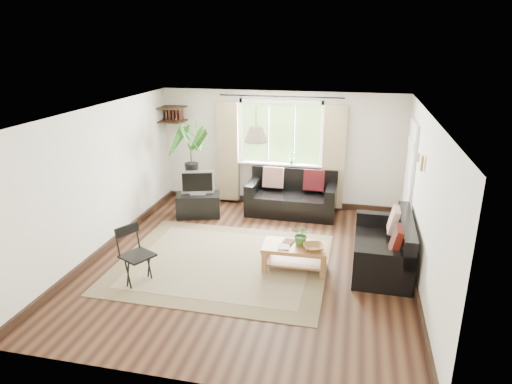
% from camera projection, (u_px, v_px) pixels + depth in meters
% --- Properties ---
extents(floor, '(5.50, 5.50, 0.00)m').
position_uv_depth(floor, '(251.00, 262.00, 7.30)').
color(floor, black).
rests_on(floor, ground).
extents(ceiling, '(5.50, 5.50, 0.00)m').
position_uv_depth(ceiling, '(250.00, 112.00, 6.53)').
color(ceiling, white).
rests_on(ceiling, floor).
extents(wall_back, '(5.00, 0.02, 2.40)m').
position_uv_depth(wall_back, '(281.00, 150.00, 9.45)').
color(wall_back, silver).
rests_on(wall_back, floor).
extents(wall_front, '(5.00, 0.02, 2.40)m').
position_uv_depth(wall_front, '(185.00, 280.00, 4.37)').
color(wall_front, silver).
rests_on(wall_front, floor).
extents(wall_left, '(0.02, 5.50, 2.40)m').
position_uv_depth(wall_left, '(101.00, 180.00, 7.43)').
color(wall_left, silver).
rests_on(wall_left, floor).
extents(wall_right, '(0.02, 5.50, 2.40)m').
position_uv_depth(wall_right, '(423.00, 203.00, 6.40)').
color(wall_right, silver).
rests_on(wall_right, floor).
extents(rug, '(3.29, 2.83, 0.02)m').
position_uv_depth(rug, '(223.00, 262.00, 7.27)').
color(rug, '#BCB492').
rests_on(rug, floor).
extents(window, '(2.50, 0.16, 2.16)m').
position_uv_depth(window, '(281.00, 133.00, 9.30)').
color(window, white).
rests_on(window, wall_back).
extents(door, '(0.06, 0.96, 2.06)m').
position_uv_depth(door, '(408.00, 181.00, 8.04)').
color(door, silver).
rests_on(door, wall_right).
extents(corner_shelf, '(0.50, 0.50, 0.34)m').
position_uv_depth(corner_shelf, '(172.00, 114.00, 9.46)').
color(corner_shelf, black).
rests_on(corner_shelf, wall_back).
extents(pendant_lamp, '(0.36, 0.36, 0.54)m').
position_uv_depth(pendant_lamp, '(256.00, 131.00, 7.01)').
color(pendant_lamp, beige).
rests_on(pendant_lamp, ceiling).
extents(wall_sconce, '(0.12, 0.12, 0.28)m').
position_uv_depth(wall_sconce, '(420.00, 161.00, 6.52)').
color(wall_sconce, beige).
rests_on(wall_sconce, wall_right).
extents(sofa_back, '(1.79, 0.91, 0.83)m').
position_uv_depth(sofa_back, '(292.00, 194.00, 9.18)').
color(sofa_back, black).
rests_on(sofa_back, floor).
extents(sofa_right, '(1.68, 0.86, 0.79)m').
position_uv_depth(sofa_right, '(382.00, 244.00, 7.02)').
color(sofa_right, black).
rests_on(sofa_right, floor).
extents(coffee_table, '(0.99, 0.55, 0.40)m').
position_uv_depth(coffee_table, '(295.00, 257.00, 7.02)').
color(coffee_table, brown).
rests_on(coffee_table, floor).
extents(table_plant, '(0.37, 0.35, 0.34)m').
position_uv_depth(table_plant, '(302.00, 234.00, 6.92)').
color(table_plant, '#3B6829').
rests_on(table_plant, coffee_table).
extents(bowl, '(0.40, 0.40, 0.08)m').
position_uv_depth(bowl, '(314.00, 247.00, 6.80)').
color(bowl, olive).
rests_on(bowl, coffee_table).
extents(book_a, '(0.19, 0.25, 0.02)m').
position_uv_depth(book_a, '(278.00, 246.00, 6.91)').
color(book_a, white).
rests_on(book_a, coffee_table).
extents(book_b, '(0.20, 0.24, 0.02)m').
position_uv_depth(book_b, '(283.00, 241.00, 7.08)').
color(book_b, brown).
rests_on(book_b, coffee_table).
extents(tv_stand, '(0.96, 0.71, 0.46)m').
position_uv_depth(tv_stand, '(198.00, 205.00, 9.11)').
color(tv_stand, black).
rests_on(tv_stand, floor).
extents(tv, '(0.69, 0.40, 0.50)m').
position_uv_depth(tv, '(197.00, 182.00, 8.95)').
color(tv, '#A5A5AA').
rests_on(tv, tv_stand).
extents(palm_stand, '(0.88, 0.88, 1.81)m').
position_uv_depth(palm_stand, '(192.00, 169.00, 9.13)').
color(palm_stand, black).
rests_on(palm_stand, floor).
extents(folding_chair, '(0.60, 0.60, 0.86)m').
position_uv_depth(folding_chair, '(138.00, 257.00, 6.53)').
color(folding_chair, black).
rests_on(folding_chair, floor).
extents(sill_plant, '(0.14, 0.10, 0.27)m').
position_uv_depth(sill_plant, '(292.00, 158.00, 9.34)').
color(sill_plant, '#2D6023').
rests_on(sill_plant, window).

